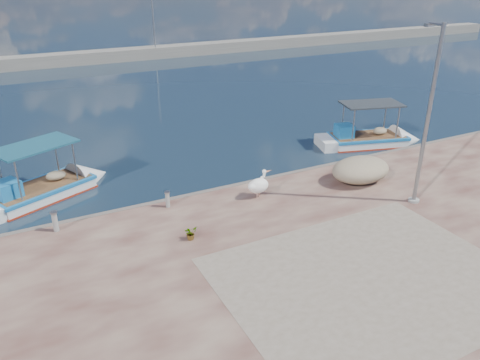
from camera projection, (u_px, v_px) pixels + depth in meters
name	position (u px, v px, depth m)	size (l,w,h in m)	color
ground	(289.00, 253.00, 16.61)	(1400.00, 1400.00, 0.00)	#162635
quay_patch	(370.00, 279.00, 14.38)	(9.00, 7.00, 0.01)	gray
breakwater	(82.00, 58.00, 48.73)	(120.00, 2.20, 7.50)	gray
boat_left	(42.00, 193.00, 20.51)	(6.17, 4.19, 2.84)	white
boat_right	(366.00, 141.00, 26.60)	(6.19, 3.49, 2.83)	white
pelican	(259.00, 185.00, 19.28)	(1.22, 0.75, 1.16)	tan
lamp_post	(426.00, 124.00, 17.80)	(0.44, 0.96, 7.00)	gray
bollard_near	(168.00, 199.00, 18.56)	(0.22, 0.22, 0.68)	gray
bollard_far	(55.00, 221.00, 16.84)	(0.26, 0.26, 0.78)	gray
potted_plant	(191.00, 233.00, 16.39)	(0.45, 0.39, 0.49)	#33722D
net_pile_c	(361.00, 170.00, 20.76)	(2.77, 1.98, 1.09)	#BDAB8C
net_pile_d	(362.00, 175.00, 20.92)	(1.38, 1.03, 0.52)	silver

